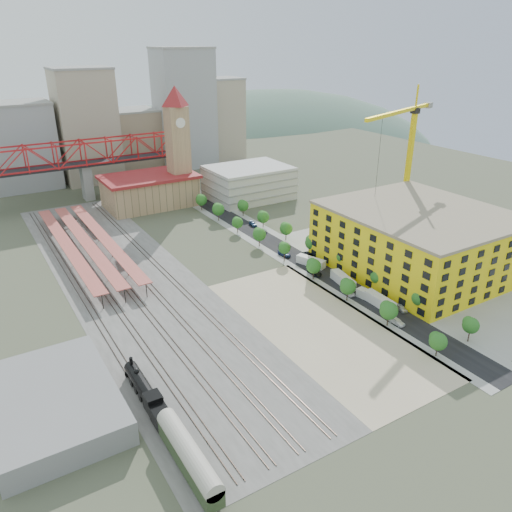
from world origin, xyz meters
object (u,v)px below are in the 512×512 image
clock_tower (177,135)px  car_0 (397,321)px  site_trailer_b (371,297)px  site_trailer_c (343,280)px  site_trailer_a (380,301)px  site_trailer_d (311,262)px  construction_building (418,240)px  coach (189,457)px  locomotive (147,394)px  tower_crane (407,146)px

clock_tower → car_0: 123.95m
site_trailer_b → site_trailer_c: 11.68m
car_0 → site_trailer_a: bearing=69.9°
site_trailer_b → site_trailer_d: size_ratio=0.93×
construction_building → site_trailer_b: 28.57m
coach → car_0: size_ratio=4.17×
construction_building → site_trailer_c: 27.40m
clock_tower → site_trailer_c: bearing=-85.3°
clock_tower → locomotive: 132.78m
site_trailer_b → car_0: (-3.00, -12.15, -0.41)m
site_trailer_a → car_0: site_trailer_a is taller
clock_tower → site_trailer_d: bearing=-84.4°
tower_crane → site_trailer_b: (-44.07, -33.26, -30.39)m
clock_tower → construction_building: clock_tower is taller
tower_crane → site_trailer_d: size_ratio=5.42×
construction_building → tower_crane: size_ratio=0.99×
site_trailer_a → site_trailer_c: size_ratio=1.00×
construction_building → car_0: 36.64m
site_trailer_b → site_trailer_a: bearing=-99.2°
clock_tower → site_trailer_b: (8.00, -108.52, -27.50)m
clock_tower → coach: clock_tower is taller
construction_building → coach: (-92.00, -35.98, -6.19)m
site_trailer_c → coach: bearing=-139.8°
construction_building → tower_crane: bearing=53.9°
site_trailer_b → site_trailer_d: site_trailer_d is taller
tower_crane → site_trailer_a: bearing=-140.5°
coach → site_trailer_b: bearing=22.6°
clock_tower → coach: 150.01m
clock_tower → construction_building: 107.36m
clock_tower → car_0: bearing=-87.6°
site_trailer_b → site_trailer_d: 26.86m
clock_tower → tower_crane: clock_tower is taller
coach → tower_crane: 128.87m
car_0 → tower_crane: bearing=42.2°
construction_building → locomotive: construction_building is taller
tower_crane → site_trailer_d: tower_crane is taller
locomotive → tower_crane: (110.07, 41.20, 29.43)m
site_trailer_b → site_trailer_c: bearing=80.8°
coach → site_trailer_d: coach is taller
construction_building → locomotive: size_ratio=2.19×
locomotive → site_trailer_b: bearing=6.9°
tower_crane → site_trailer_d: bearing=-171.7°
construction_building → site_trailer_b: construction_building is taller
locomotive → site_trailer_a: (66.00, 4.85, -0.79)m
car_0 → site_trailer_b: bearing=74.4°
clock_tower → site_trailer_c: clock_tower is taller
construction_building → site_trailer_a: bearing=-155.9°
site_trailer_c → site_trailer_d: size_ratio=1.06×
coach → site_trailer_a: bearing=20.3°
site_trailer_d → car_0: bearing=-114.2°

